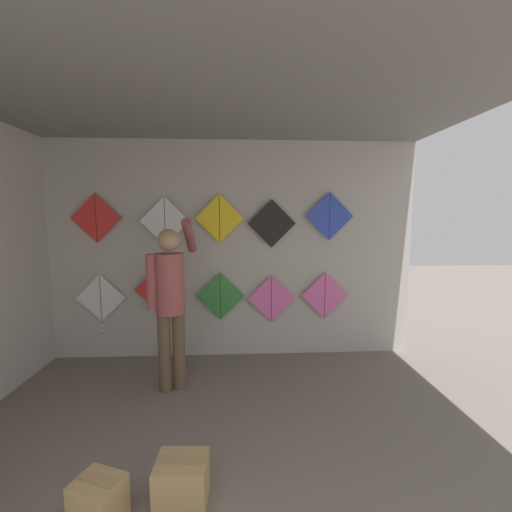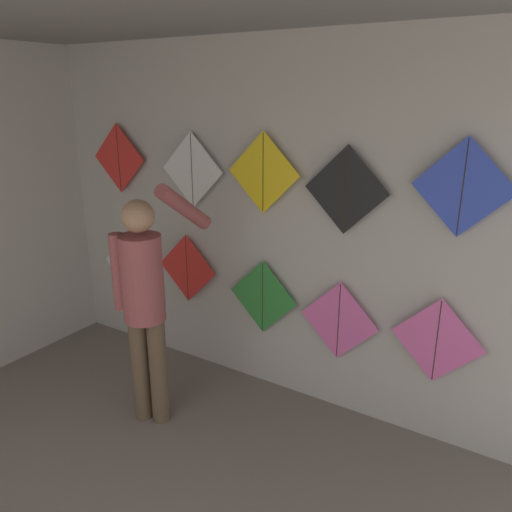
{
  "view_description": "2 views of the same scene",
  "coord_description": "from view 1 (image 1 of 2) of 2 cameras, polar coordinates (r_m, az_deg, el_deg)",
  "views": [
    {
      "loc": [
        0.26,
        -0.48,
        1.83
      ],
      "look_at": [
        0.47,
        3.65,
        1.36
      ],
      "focal_mm": 24.0,
      "sensor_mm": 36.0,
      "label": 1
    },
    {
      "loc": [
        1.96,
        0.7,
        2.4
      ],
      "look_at": [
        0.1,
        3.65,
        1.24
      ],
      "focal_mm": 35.0,
      "sensor_mm": 36.0,
      "label": 2
    }
  ],
  "objects": [
    {
      "name": "ceiling_slab",
      "position": [
        2.65,
        -9.4,
        28.23
      ],
      "size": [
        5.09,
        4.75,
        0.04
      ],
      "primitive_type": "cube",
      "color": "gray"
    },
    {
      "name": "cardboard_box",
      "position": [
        2.67,
        -12.25,
        -32.8
      ],
      "size": [
        0.34,
        0.29,
        0.3
      ],
      "rotation": [
        0.0,
        0.0,
        -0.04
      ],
      "color": "tan",
      "rests_on": "ground"
    },
    {
      "name": "kite_7",
      "position": [
        4.37,
        -6.11,
        6.25
      ],
      "size": [
        0.62,
        0.01,
        0.62
      ],
      "color": "yellow"
    },
    {
      "name": "kite_0",
      "position": [
        4.82,
        -24.45,
        -6.81
      ],
      "size": [
        0.62,
        0.04,
        0.83
      ],
      "color": "white"
    },
    {
      "name": "kite_8",
      "position": [
        4.39,
        2.62,
        5.45
      ],
      "size": [
        0.62,
        0.01,
        0.62
      ],
      "color": "black"
    },
    {
      "name": "kite_4",
      "position": [
        4.63,
        11.4,
        -6.48
      ],
      "size": [
        0.62,
        0.01,
        0.62
      ],
      "color": "pink"
    },
    {
      "name": "cardboard_box_spare",
      "position": [
        2.68,
        -24.77,
        -33.23
      ],
      "size": [
        0.34,
        0.31,
        0.3
      ],
      "rotation": [
        0.0,
        0.0,
        -0.37
      ],
      "color": "tan",
      "rests_on": "ground"
    },
    {
      "name": "kite_2",
      "position": [
        4.49,
        -5.96,
        -6.68
      ],
      "size": [
        0.62,
        0.01,
        0.62
      ],
      "color": "#338C38"
    },
    {
      "name": "shopkeeper",
      "position": [
        3.69,
        -14.07,
        -6.29
      ],
      "size": [
        0.45,
        0.69,
        1.83
      ],
      "rotation": [
        0.0,
        0.0,
        0.3
      ],
      "color": "brown",
      "rests_on": "ground"
    },
    {
      "name": "kite_5",
      "position": [
        4.71,
        -25.13,
        5.74
      ],
      "size": [
        0.62,
        0.01,
        0.62
      ],
      "color": "red"
    },
    {
      "name": "kite_6",
      "position": [
        4.46,
        -14.96,
        5.64
      ],
      "size": [
        0.62,
        0.01,
        0.62
      ],
      "color": "white"
    },
    {
      "name": "kite_3",
      "position": [
        4.51,
        2.58,
        -7.15
      ],
      "size": [
        0.62,
        0.01,
        0.62
      ],
      "color": "pink"
    },
    {
      "name": "kite_9",
      "position": [
        4.52,
        12.15,
        6.5
      ],
      "size": [
        0.62,
        0.01,
        0.62
      ],
      "color": "blue"
    },
    {
      "name": "back_panel",
      "position": [
        4.48,
        -6.21,
        0.92
      ],
      "size": [
        5.09,
        0.06,
        2.8
      ],
      "primitive_type": "cube",
      "color": "#BCB7AD",
      "rests_on": "ground"
    },
    {
      "name": "kite_1",
      "position": [
        4.58,
        -15.88,
        -5.42
      ],
      "size": [
        0.62,
        0.01,
        0.62
      ],
      "color": "red"
    }
  ]
}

